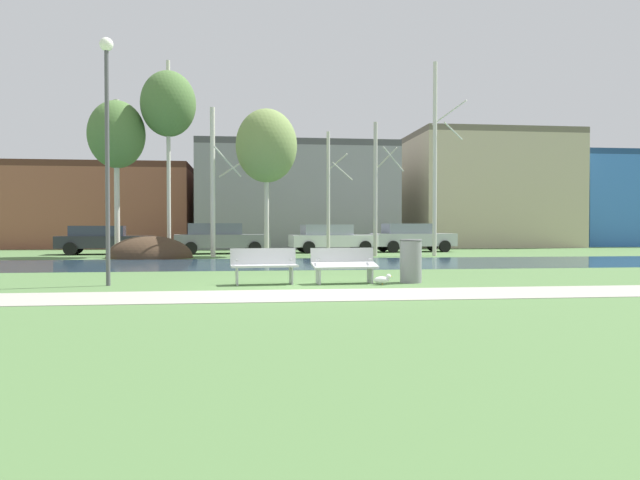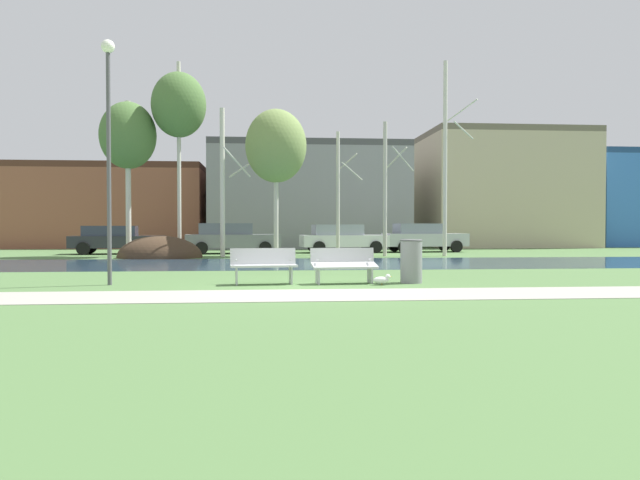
{
  "view_description": "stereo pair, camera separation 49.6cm",
  "coord_description": "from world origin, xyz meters",
  "px_view_note": "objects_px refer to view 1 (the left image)",
  "views": [
    {
      "loc": [
        -1.4,
        -13.83,
        1.41
      ],
      "look_at": [
        0.41,
        1.07,
        1.06
      ],
      "focal_mm": 33.86,
      "sensor_mm": 36.0,
      "label": 1
    },
    {
      "loc": [
        -0.91,
        -13.88,
        1.41
      ],
      "look_at": [
        0.41,
        1.07,
        1.06
      ],
      "focal_mm": 33.86,
      "sensor_mm": 36.0,
      "label": 2
    }
  ],
  "objects_px": {
    "bench_right": "(344,264)",
    "bench_left": "(264,265)",
    "seagull": "(383,279)",
    "parked_sedan_second_grey": "(220,238)",
    "parked_van_nearest_dark": "(103,239)",
    "trash_bin": "(411,260)",
    "streetlamp": "(107,123)",
    "parked_wagon_fourth_silver": "(412,237)",
    "parked_hatch_third_white": "(331,238)"
  },
  "relations": [
    {
      "from": "trash_bin",
      "to": "parked_van_nearest_dark",
      "type": "distance_m",
      "value": 20.1
    },
    {
      "from": "parked_van_nearest_dark",
      "to": "parked_sedan_second_grey",
      "type": "distance_m",
      "value": 5.78
    },
    {
      "from": "bench_right",
      "to": "bench_left",
      "type": "bearing_deg",
      "value": 180.0
    },
    {
      "from": "seagull",
      "to": "streetlamp",
      "type": "bearing_deg",
      "value": 174.62
    },
    {
      "from": "streetlamp",
      "to": "parked_van_nearest_dark",
      "type": "xyz_separation_m",
      "value": [
        -3.89,
        16.57,
        -3.09
      ]
    },
    {
      "from": "streetlamp",
      "to": "bench_right",
      "type": "bearing_deg",
      "value": -1.28
    },
    {
      "from": "bench_right",
      "to": "seagull",
      "type": "bearing_deg",
      "value": -29.45
    },
    {
      "from": "seagull",
      "to": "parked_hatch_third_white",
      "type": "relative_size",
      "value": 0.1
    },
    {
      "from": "trash_bin",
      "to": "parked_wagon_fourth_silver",
      "type": "distance_m",
      "value": 18.37
    },
    {
      "from": "trash_bin",
      "to": "seagull",
      "type": "xyz_separation_m",
      "value": [
        -0.83,
        -0.51,
        -0.43
      ]
    },
    {
      "from": "bench_left",
      "to": "parked_hatch_third_white",
      "type": "distance_m",
      "value": 17.75
    },
    {
      "from": "seagull",
      "to": "parked_wagon_fourth_silver",
      "type": "height_order",
      "value": "parked_wagon_fourth_silver"
    },
    {
      "from": "streetlamp",
      "to": "parked_sedan_second_grey",
      "type": "distance_m",
      "value": 16.98
    },
    {
      "from": "parked_sedan_second_grey",
      "to": "trash_bin",
      "type": "bearing_deg",
      "value": -71.99
    },
    {
      "from": "streetlamp",
      "to": "parked_van_nearest_dark",
      "type": "relative_size",
      "value": 1.23
    },
    {
      "from": "bench_left",
      "to": "parked_van_nearest_dark",
      "type": "relative_size",
      "value": 0.35
    },
    {
      "from": "bench_left",
      "to": "streetlamp",
      "type": "height_order",
      "value": "streetlamp"
    },
    {
      "from": "seagull",
      "to": "parked_wagon_fourth_silver",
      "type": "bearing_deg",
      "value": 72.35
    },
    {
      "from": "bench_right",
      "to": "seagull",
      "type": "distance_m",
      "value": 1.04
    },
    {
      "from": "bench_left",
      "to": "parked_wagon_fourth_silver",
      "type": "relative_size",
      "value": 0.36
    },
    {
      "from": "trash_bin",
      "to": "parked_hatch_third_white",
      "type": "distance_m",
      "value": 17.26
    },
    {
      "from": "bench_right",
      "to": "parked_sedan_second_grey",
      "type": "bearing_deg",
      "value": 102.61
    },
    {
      "from": "bench_right",
      "to": "parked_hatch_third_white",
      "type": "distance_m",
      "value": 17.41
    },
    {
      "from": "bench_left",
      "to": "parked_sedan_second_grey",
      "type": "xyz_separation_m",
      "value": [
        -1.78,
        16.73,
        0.35
      ]
    },
    {
      "from": "seagull",
      "to": "parked_hatch_third_white",
      "type": "xyz_separation_m",
      "value": [
        1.26,
        17.76,
        0.66
      ]
    },
    {
      "from": "parked_sedan_second_grey",
      "to": "parked_wagon_fourth_silver",
      "type": "relative_size",
      "value": 1.07
    },
    {
      "from": "parked_van_nearest_dark",
      "to": "parked_hatch_third_white",
      "type": "distance_m",
      "value": 11.65
    },
    {
      "from": "parked_wagon_fourth_silver",
      "to": "parked_hatch_third_white",
      "type": "bearing_deg",
      "value": -174.5
    },
    {
      "from": "bench_right",
      "to": "streetlamp",
      "type": "height_order",
      "value": "streetlamp"
    },
    {
      "from": "parked_van_nearest_dark",
      "to": "parked_sedan_second_grey",
      "type": "relative_size",
      "value": 0.95
    },
    {
      "from": "bench_left",
      "to": "streetlamp",
      "type": "xyz_separation_m",
      "value": [
        -3.67,
        0.13,
        3.38
      ]
    },
    {
      "from": "bench_right",
      "to": "parked_hatch_third_white",
      "type": "height_order",
      "value": "parked_hatch_third_white"
    },
    {
      "from": "trash_bin",
      "to": "streetlamp",
      "type": "relative_size",
      "value": 0.19
    },
    {
      "from": "trash_bin",
      "to": "seagull",
      "type": "relative_size",
      "value": 2.38
    },
    {
      "from": "streetlamp",
      "to": "seagull",
      "type": "bearing_deg",
      "value": -5.38
    },
    {
      "from": "seagull",
      "to": "parked_sedan_second_grey",
      "type": "xyz_separation_m",
      "value": [
        -4.6,
        17.21,
        0.68
      ]
    },
    {
      "from": "bench_left",
      "to": "bench_right",
      "type": "bearing_deg",
      "value": 0.0
    },
    {
      "from": "bench_left",
      "to": "parked_hatch_third_white",
      "type": "relative_size",
      "value": 0.35
    },
    {
      "from": "bench_left",
      "to": "bench_right",
      "type": "xyz_separation_m",
      "value": [
        1.96,
        0.0,
        0.0
      ]
    },
    {
      "from": "trash_bin",
      "to": "parked_van_nearest_dark",
      "type": "height_order",
      "value": "parked_van_nearest_dark"
    },
    {
      "from": "bench_right",
      "to": "parked_hatch_third_white",
      "type": "bearing_deg",
      "value": 83.01
    },
    {
      "from": "parked_hatch_third_white",
      "to": "parked_wagon_fourth_silver",
      "type": "distance_m",
      "value": 4.55
    },
    {
      "from": "streetlamp",
      "to": "parked_wagon_fourth_silver",
      "type": "distance_m",
      "value": 21.66
    },
    {
      "from": "bench_left",
      "to": "seagull",
      "type": "height_order",
      "value": "bench_left"
    },
    {
      "from": "trash_bin",
      "to": "streetlamp",
      "type": "xyz_separation_m",
      "value": [
        -7.32,
        0.1,
        3.29
      ]
    },
    {
      "from": "streetlamp",
      "to": "parked_van_nearest_dark",
      "type": "bearing_deg",
      "value": 103.19
    },
    {
      "from": "bench_left",
      "to": "streetlamp",
      "type": "distance_m",
      "value": 4.99
    },
    {
      "from": "trash_bin",
      "to": "parked_sedan_second_grey",
      "type": "bearing_deg",
      "value": 108.01
    },
    {
      "from": "parked_van_nearest_dark",
      "to": "parked_sedan_second_grey",
      "type": "bearing_deg",
      "value": 0.29
    },
    {
      "from": "parked_van_nearest_dark",
      "to": "parked_hatch_third_white",
      "type": "bearing_deg",
      "value": 2.84
    }
  ]
}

